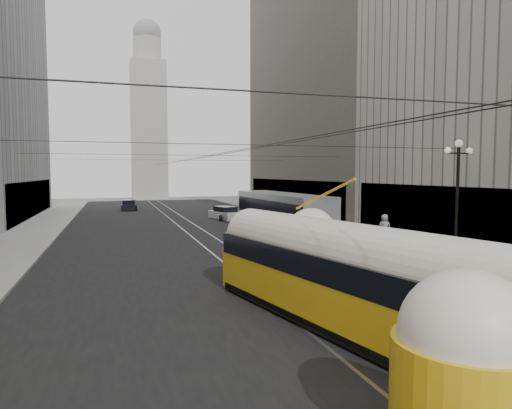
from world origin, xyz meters
TOP-DOWN VIEW (x-y plane):
  - road at (0.00, 32.50)m, footprint 20.00×85.00m
  - sidewalk_left at (-12.00, 36.00)m, footprint 4.00×72.00m
  - sidewalk_right at (12.00, 36.00)m, footprint 4.00×72.00m
  - rail_left at (-0.75, 32.50)m, footprint 0.12×85.00m
  - rail_right at (0.75, 32.50)m, footprint 0.12×85.00m
  - building_right_far at (20.00, 48.00)m, footprint 12.60×32.60m
  - distant_tower at (0.00, 80.00)m, footprint 6.00×6.00m
  - lamppost_right_mid at (12.60, 18.00)m, footprint 1.86×0.44m
  - catenary at (0.12, 31.49)m, footprint 25.00×72.00m
  - streetcar at (0.50, 8.30)m, footprint 5.04×14.42m
  - city_bus at (5.67, 28.00)m, footprint 3.28×12.46m
  - sedan_white_far at (4.41, 40.55)m, footprint 2.71×4.47m
  - sedan_dark_far at (-4.31, 55.28)m, footprint 2.07×4.22m
  - pedestrian_sidewalk_right at (10.97, 22.73)m, footprint 0.98×0.75m

SIDE VIEW (x-z plane):
  - road at x=0.00m, z-range -0.01..0.01m
  - rail_left at x=-0.75m, z-range -0.02..0.02m
  - rail_right at x=0.75m, z-range -0.02..0.02m
  - sidewalk_left at x=-12.00m, z-range 0.00..0.15m
  - sidewalk_right at x=12.00m, z-range 0.00..0.15m
  - sedan_dark_far at x=-4.31m, z-range -0.06..1.22m
  - sedan_white_far at x=4.41m, z-range -0.06..1.25m
  - pedestrian_sidewalk_right at x=10.97m, z-range 0.15..1.91m
  - streetcar at x=0.50m, z-range -0.04..3.17m
  - city_bus at x=5.67m, z-range 0.15..3.28m
  - lamppost_right_mid at x=12.60m, z-range 0.56..6.93m
  - catenary at x=0.12m, z-range 5.77..6.00m
  - distant_tower at x=0.00m, z-range -0.71..30.65m
  - building_right_far at x=20.00m, z-range 0.01..32.61m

